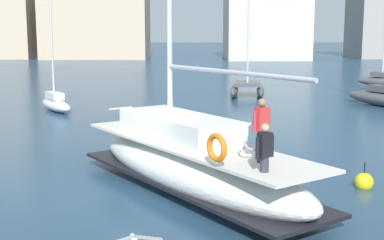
# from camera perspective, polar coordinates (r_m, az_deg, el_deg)

# --- Properties ---
(ground_plane) EXTENTS (400.00, 400.00, 0.00)m
(ground_plane) POSITION_cam_1_polar(r_m,az_deg,el_deg) (16.26, -4.99, -7.18)
(ground_plane) COLOR navy
(main_sailboat) EXTENTS (7.40, 9.28, 13.35)m
(main_sailboat) POSITION_cam_1_polar(r_m,az_deg,el_deg) (15.59, -0.08, -4.40)
(main_sailboat) COLOR white
(main_sailboat) RESTS_ON ground
(moored_sloop_near) EXTENTS (3.71, 5.44, 9.38)m
(moored_sloop_near) POSITION_cam_1_polar(r_m,az_deg,el_deg) (35.51, 19.57, 2.40)
(moored_sloop_near) COLOR #4C4C51
(moored_sloop_near) RESTS_ON ground
(moored_cutter_left) EXTENTS (3.04, 4.13, 6.38)m
(moored_cutter_left) POSITION_cam_1_polar(r_m,az_deg,el_deg) (32.40, -14.26, 1.79)
(moored_cutter_left) COLOR silver
(moored_cutter_left) RESTS_ON ground
(moored_cutter_right) EXTENTS (2.98, 5.18, 8.76)m
(moored_cutter_right) POSITION_cam_1_polar(r_m,az_deg,el_deg) (38.62, 5.90, 3.42)
(moored_cutter_right) COLOR #4C4C51
(moored_cutter_right) RESTS_ON ground
(seagull) EXTENTS (1.25, 0.51, 0.18)m
(seagull) POSITION_cam_1_polar(r_m,az_deg,el_deg) (11.89, -6.21, -12.52)
(seagull) COLOR silver
(seagull) RESTS_ON ground
(mooring_buoy) EXTENTS (0.57, 0.57, 0.88)m
(mooring_buoy) POSITION_cam_1_polar(r_m,az_deg,el_deg) (16.97, 17.79, -6.29)
(mooring_buoy) COLOR yellow
(mooring_buoy) RESTS_ON ground
(waterfront_buildings) EXTENTS (79.61, 16.77, 23.07)m
(waterfront_buildings) POSITION_cam_1_polar(r_m,az_deg,el_deg) (92.52, -3.54, 11.74)
(waterfront_buildings) COLOR #C6AD8E
(waterfront_buildings) RESTS_ON ground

